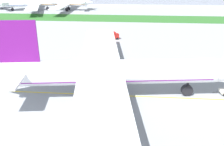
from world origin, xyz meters
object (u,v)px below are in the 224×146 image
(parked_airliner_far_right, at_px, (33,4))
(parked_airliner_far_outer, at_px, (65,3))
(airliner_foreground, at_px, (107,73))
(service_truck_baggage_loader, at_px, (111,36))

(parked_airliner_far_right, relative_size, parked_airliner_far_outer, 1.07)
(airliner_foreground, bearing_deg, parked_airliner_far_right, 117.58)
(airliner_foreground, distance_m, parked_airliner_far_right, 146.87)
(service_truck_baggage_loader, xyz_separation_m, parked_airliner_far_right, (-64.30, 78.54, 3.13))
(airliner_foreground, xyz_separation_m, service_truck_baggage_loader, (-3.69, 51.63, -4.31))
(airliner_foreground, relative_size, parked_airliner_far_right, 1.30)
(airliner_foreground, height_order, service_truck_baggage_loader, airliner_foreground)
(service_truck_baggage_loader, bearing_deg, parked_airliner_far_right, 129.31)
(service_truck_baggage_loader, distance_m, parked_airliner_far_right, 101.55)
(parked_airliner_far_outer, bearing_deg, airliner_foreground, -71.24)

